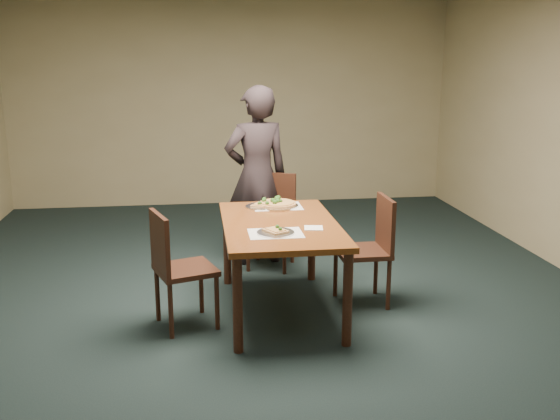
{
  "coord_description": "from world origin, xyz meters",
  "views": [
    {
      "loc": [
        -0.51,
        -4.66,
        2.03
      ],
      "look_at": [
        0.13,
        0.06,
        0.85
      ],
      "focal_mm": 40.0,
      "sensor_mm": 36.0,
      "label": 1
    }
  ],
  "objects": [
    {
      "name": "ground",
      "position": [
        0.0,
        0.0,
        0.0
      ],
      "size": [
        8.0,
        8.0,
        0.0
      ],
      "primitive_type": "plane",
      "color": "black",
      "rests_on": "ground"
    },
    {
      "name": "room_shell",
      "position": [
        0.0,
        0.0,
        1.74
      ],
      "size": [
        8.0,
        8.0,
        8.0
      ],
      "color": "tan",
      "rests_on": "ground"
    },
    {
      "name": "dining_table",
      "position": [
        0.13,
        0.06,
        0.66
      ],
      "size": [
        0.9,
        1.5,
        0.75
      ],
      "color": "#633013",
      "rests_on": "ground"
    },
    {
      "name": "chair_far",
      "position": [
        0.22,
        1.24,
        0.52
      ],
      "size": [
        0.54,
        0.54,
        0.91
      ],
      "rotation": [
        0.0,
        0.0,
        -0.36
      ],
      "color": "black",
      "rests_on": "ground"
    },
    {
      "name": "chair_left",
      "position": [
        -0.69,
        -0.14,
        0.52
      ],
      "size": [
        0.53,
        0.53,
        0.91
      ],
      "rotation": [
        0.0,
        0.0,
        1.89
      ],
      "color": "black",
      "rests_on": "ground"
    },
    {
      "name": "chair_right",
      "position": [
        0.91,
        0.14,
        0.52
      ],
      "size": [
        0.42,
        0.42,
        0.91
      ],
      "rotation": [
        0.0,
        0.0,
        -1.56
      ],
      "color": "black",
      "rests_on": "ground"
    },
    {
      "name": "diner",
      "position": [
        0.07,
        1.34,
        0.88
      ],
      "size": [
        0.71,
        0.54,
        1.76
      ],
      "primitive_type": "imported",
      "rotation": [
        0.0,
        0.0,
        3.34
      ],
      "color": "black",
      "rests_on": "ground"
    },
    {
      "name": "placemat_main",
      "position": [
        0.18,
        0.59,
        0.75
      ],
      "size": [
        0.42,
        0.32,
        0.0
      ],
      "primitive_type": "cube",
      "color": "white",
      "rests_on": "dining_table"
    },
    {
      "name": "placemat_near",
      "position": [
        0.06,
        -0.25,
        0.75
      ],
      "size": [
        0.4,
        0.3,
        0.0
      ],
      "primitive_type": "cube",
      "color": "white",
      "rests_on": "dining_table"
    },
    {
      "name": "pizza_pan",
      "position": [
        0.18,
        0.6,
        0.77
      ],
      "size": [
        0.37,
        0.37,
        0.07
      ],
      "color": "silver",
      "rests_on": "dining_table"
    },
    {
      "name": "slice_plate_near",
      "position": [
        0.06,
        -0.25,
        0.76
      ],
      "size": [
        0.28,
        0.28,
        0.06
      ],
      "color": "silver",
      "rests_on": "dining_table"
    },
    {
      "name": "slice_plate_far",
      "position": [
        0.04,
        0.59,
        0.76
      ],
      "size": [
        0.28,
        0.28,
        0.06
      ],
      "color": "silver",
      "rests_on": "dining_table"
    },
    {
      "name": "napkin",
      "position": [
        0.36,
        -0.15,
        0.75
      ],
      "size": [
        0.16,
        0.16,
        0.01
      ],
      "primitive_type": "cube",
      "rotation": [
        0.0,
        0.0,
        -0.16
      ],
      "color": "white",
      "rests_on": "dining_table"
    }
  ]
}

